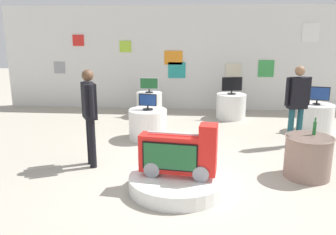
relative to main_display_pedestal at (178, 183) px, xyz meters
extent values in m
plane|color=#A8A091|center=(0.14, 0.32, -0.11)|extent=(30.00, 30.00, 0.00)
cube|color=silver|center=(0.14, 5.61, 1.41)|extent=(11.35, 0.10, 3.04)
cube|color=green|center=(2.27, 5.55, 1.13)|extent=(0.45, 0.02, 0.48)
cube|color=teal|center=(-0.33, 5.55, 1.06)|extent=(0.51, 0.02, 0.47)
cube|color=beige|center=(1.33, 5.55, 1.05)|extent=(0.46, 0.02, 0.44)
cube|color=white|center=(3.44, 5.55, 2.16)|extent=(0.46, 0.02, 0.53)
cube|color=orange|center=(-0.43, 5.55, 1.43)|extent=(0.53, 0.02, 0.40)
cube|color=red|center=(-3.27, 5.55, 1.92)|extent=(0.34, 0.02, 0.32)
cube|color=#9ECC33|center=(-1.86, 5.55, 1.75)|extent=(0.34, 0.02, 0.33)
cube|color=gray|center=(-3.91, 5.55, 1.10)|extent=(0.33, 0.02, 0.34)
cylinder|color=white|center=(0.00, 0.00, 0.00)|extent=(1.51, 1.51, 0.23)
cylinder|color=gray|center=(-0.37, 0.05, 0.23)|extent=(0.29, 0.36, 0.24)
cylinder|color=gray|center=(0.37, -0.05, 0.23)|extent=(0.29, 0.36, 0.24)
cube|color=red|center=(0.00, 0.00, 0.47)|extent=(1.20, 0.44, 0.57)
cube|color=red|center=(0.45, -0.06, 0.86)|extent=(0.29, 0.32, 0.20)
cube|color=black|center=(-0.11, -0.14, 0.47)|extent=(0.83, 0.13, 0.43)
cube|color=#1E5B2D|center=(-0.11, -0.14, 0.47)|extent=(0.79, 0.13, 0.39)
cube|color=#B2B2B7|center=(0.00, 0.00, 0.79)|extent=(0.93, 0.16, 0.02)
cylinder|color=white|center=(-0.80, 2.54, 0.22)|extent=(0.85, 0.85, 0.66)
cylinder|color=black|center=(-0.80, 2.54, 0.56)|extent=(0.23, 0.23, 0.02)
cylinder|color=black|center=(-0.80, 2.54, 0.61)|extent=(0.04, 0.04, 0.07)
cube|color=black|center=(-0.80, 2.54, 0.77)|extent=(0.40, 0.09, 0.27)
cube|color=navy|center=(-0.80, 2.52, 0.77)|extent=(0.36, 0.06, 0.24)
cylinder|color=white|center=(3.10, 3.42, 0.22)|extent=(0.83, 0.83, 0.66)
cylinder|color=black|center=(3.10, 3.42, 0.56)|extent=(0.18, 0.18, 0.02)
cylinder|color=black|center=(3.10, 3.42, 0.61)|extent=(0.04, 0.04, 0.08)
cube|color=black|center=(3.10, 3.42, 0.81)|extent=(0.53, 0.13, 0.32)
cube|color=navy|center=(3.10, 3.40, 0.81)|extent=(0.49, 0.10, 0.29)
cylinder|color=white|center=(1.21, 4.56, 0.22)|extent=(0.80, 0.80, 0.66)
cylinder|color=black|center=(1.21, 4.56, 0.56)|extent=(0.23, 0.23, 0.02)
cylinder|color=black|center=(1.21, 4.56, 0.61)|extent=(0.04, 0.04, 0.07)
cube|color=black|center=(1.21, 4.56, 0.83)|extent=(0.55, 0.15, 0.37)
cube|color=black|center=(1.21, 4.53, 0.83)|extent=(0.50, 0.11, 0.33)
cylinder|color=white|center=(-1.04, 4.61, 0.22)|extent=(0.71, 0.71, 0.66)
cylinder|color=black|center=(-1.04, 4.61, 0.56)|extent=(0.21, 0.21, 0.02)
cylinder|color=black|center=(-1.04, 4.61, 0.61)|extent=(0.04, 0.04, 0.08)
cube|color=silver|center=(-1.04, 4.61, 0.81)|extent=(0.52, 0.04, 0.31)
cube|color=#1E5B2D|center=(-1.04, 4.59, 0.81)|extent=(0.48, 0.01, 0.28)
cylinder|color=gray|center=(2.13, 0.66, 0.24)|extent=(0.75, 0.75, 0.70)
cylinder|color=gray|center=(2.13, 0.66, 0.58)|extent=(0.78, 0.78, 0.02)
cylinder|color=#195926|center=(2.23, 0.78, 0.70)|extent=(0.06, 0.06, 0.22)
cylinder|color=#195926|center=(2.23, 0.78, 0.85)|extent=(0.03, 0.03, 0.08)
cylinder|color=#194751|center=(2.43, 2.32, 0.29)|extent=(0.12, 0.12, 0.81)
cylinder|color=#194751|center=(2.24, 2.26, 0.29)|extent=(0.12, 0.12, 0.81)
cube|color=black|center=(2.33, 2.29, 1.02)|extent=(0.42, 0.30, 0.64)
sphere|color=#8C6647|center=(2.33, 2.29, 1.47)|extent=(0.20, 0.20, 0.20)
cylinder|color=black|center=(2.56, 2.36, 1.05)|extent=(0.08, 0.08, 0.58)
cylinder|color=black|center=(2.10, 2.22, 1.05)|extent=(0.08, 0.08, 0.58)
cylinder|color=black|center=(-1.65, 0.96, 0.33)|extent=(0.12, 0.12, 0.89)
cylinder|color=black|center=(-1.55, 0.78, 0.33)|extent=(0.12, 0.12, 0.89)
cube|color=black|center=(-1.60, 0.87, 1.09)|extent=(0.35, 0.43, 0.62)
sphere|color=brown|center=(-1.60, 0.87, 1.53)|extent=(0.20, 0.20, 0.20)
cylinder|color=black|center=(-1.71, 1.08, 1.12)|extent=(0.08, 0.08, 0.56)
cylinder|color=black|center=(-1.49, 0.66, 1.12)|extent=(0.08, 0.08, 0.56)
camera|label=1|loc=(0.26, -5.13, 2.36)|focal=38.51mm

